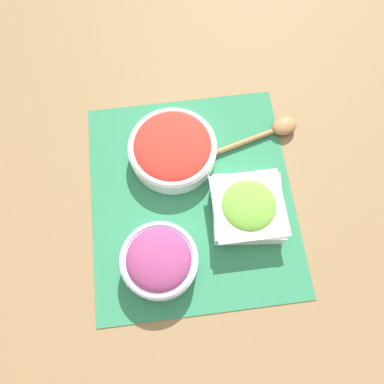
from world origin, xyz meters
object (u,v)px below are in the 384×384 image
Objects in this scene: lettuce_bowl at (248,208)px; onion_bowl at (159,260)px; tomato_bowl at (173,149)px; wooden_spoon at (274,130)px.

lettuce_bowl is 0.20m from onion_bowl.
tomato_bowl is at bearing -137.88° from lettuce_bowl.
lettuce_bowl reaches higher than tomato_bowl.
onion_bowl reaches higher than wooden_spoon.
wooden_spoon is (-0.03, 0.23, -0.02)m from tomato_bowl.
tomato_bowl is 0.24m from onion_bowl.
tomato_bowl reaches higher than wooden_spoon.
tomato_bowl is at bearing -83.12° from wooden_spoon.
lettuce_bowl is 1.03× the size of onion_bowl.
tomato_bowl is 0.23m from wooden_spoon.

